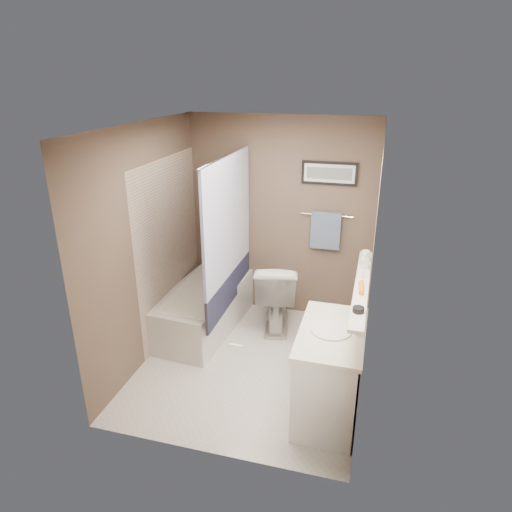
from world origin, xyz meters
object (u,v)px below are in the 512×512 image
(vanity, at_px, (330,375))
(soap_bottle, at_px, (365,261))
(hair_brush_front, at_px, (361,287))
(glass_jar, at_px, (365,256))
(bathtub, at_px, (204,308))
(candle_bowl_near, at_px, (358,310))
(toilet, at_px, (276,294))

(vanity, bearing_deg, soap_bottle, 77.92)
(hair_brush_front, bearing_deg, soap_bottle, 90.00)
(glass_jar, bearing_deg, bathtub, 175.03)
(bathtub, bearing_deg, soap_bottle, -6.50)
(vanity, distance_m, hair_brush_front, 0.81)
(candle_bowl_near, distance_m, soap_bottle, 0.87)
(toilet, relative_size, vanity, 0.93)
(candle_bowl_near, height_order, glass_jar, glass_jar)
(hair_brush_front, height_order, soap_bottle, soap_bottle)
(candle_bowl_near, bearing_deg, soap_bottle, 90.00)
(vanity, bearing_deg, toilet, 121.93)
(bathtub, distance_m, hair_brush_front, 2.16)
(toilet, relative_size, glass_jar, 8.37)
(vanity, height_order, candle_bowl_near, candle_bowl_near)
(bathtub, relative_size, soap_bottle, 10.02)
(glass_jar, bearing_deg, soap_bottle, -90.00)
(vanity, height_order, hair_brush_front, hair_brush_front)
(vanity, bearing_deg, glass_jar, 80.76)
(soap_bottle, bearing_deg, vanity, -104.01)
(bathtub, height_order, glass_jar, glass_jar)
(glass_jar, relative_size, soap_bottle, 0.67)
(candle_bowl_near, xyz_separation_m, soap_bottle, (0.00, 0.87, 0.05))
(bathtub, height_order, candle_bowl_near, candle_bowl_near)
(toilet, relative_size, candle_bowl_near, 9.30)
(hair_brush_front, bearing_deg, glass_jar, 90.00)
(candle_bowl_near, bearing_deg, bathtub, 145.58)
(glass_jar, distance_m, soap_bottle, 0.20)
(soap_bottle, bearing_deg, hair_brush_front, -90.00)
(vanity, distance_m, soap_bottle, 1.10)
(hair_brush_front, bearing_deg, vanity, -124.61)
(toilet, xyz_separation_m, candle_bowl_near, (0.97, -1.50, 0.72))
(vanity, relative_size, hair_brush_front, 4.09)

